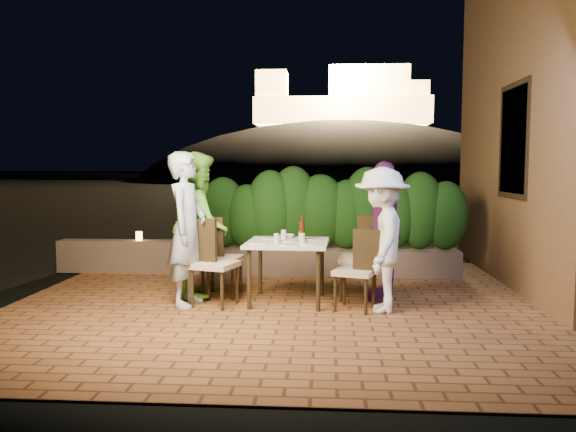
# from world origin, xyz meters

# --- Properties ---
(ground) EXTENTS (400.00, 400.00, 0.00)m
(ground) POSITION_xyz_m (0.00, 0.00, -0.02)
(ground) COLOR black
(ground) RESTS_ON ground
(terrace_floor) EXTENTS (7.00, 6.00, 0.15)m
(terrace_floor) POSITION_xyz_m (0.00, 0.50, -0.07)
(terrace_floor) COLOR brown
(terrace_floor) RESTS_ON ground
(building_wall) EXTENTS (1.60, 5.00, 5.00)m
(building_wall) POSITION_xyz_m (3.60, 2.00, 2.50)
(building_wall) COLOR brown
(building_wall) RESTS_ON ground
(window_pane) EXTENTS (0.08, 1.00, 1.40)m
(window_pane) POSITION_xyz_m (2.82, 1.50, 2.00)
(window_pane) COLOR black
(window_pane) RESTS_ON building_wall
(window_frame) EXTENTS (0.06, 1.15, 1.55)m
(window_frame) POSITION_xyz_m (2.81, 1.50, 2.00)
(window_frame) COLOR black
(window_frame) RESTS_ON building_wall
(planter) EXTENTS (4.20, 0.55, 0.40)m
(planter) POSITION_xyz_m (0.20, 2.30, 0.20)
(planter) COLOR brown
(planter) RESTS_ON ground
(hedge) EXTENTS (4.00, 0.70, 1.10)m
(hedge) POSITION_xyz_m (0.20, 2.30, 0.95)
(hedge) COLOR #163D10
(hedge) RESTS_ON planter
(parapet) EXTENTS (2.20, 0.30, 0.50)m
(parapet) POSITION_xyz_m (-2.80, 2.30, 0.25)
(parapet) COLOR brown
(parapet) RESTS_ON ground
(hill) EXTENTS (52.00, 40.00, 22.00)m
(hill) POSITION_xyz_m (2.00, 60.00, -4.00)
(hill) COLOR black
(hill) RESTS_ON ground
(fortress) EXTENTS (26.00, 8.00, 8.00)m
(fortress) POSITION_xyz_m (2.00, 60.00, 10.50)
(fortress) COLOR #FFCC7A
(fortress) RESTS_ON hill
(dining_table) EXTENTS (1.01, 1.01, 0.75)m
(dining_table) POSITION_xyz_m (-0.17, 0.50, 0.38)
(dining_table) COLOR white
(dining_table) RESTS_ON ground
(plate_nw) EXTENTS (0.24, 0.24, 0.01)m
(plate_nw) POSITION_xyz_m (-0.48, 0.31, 0.76)
(plate_nw) COLOR white
(plate_nw) RESTS_ON dining_table
(plate_sw) EXTENTS (0.20, 0.20, 0.01)m
(plate_sw) POSITION_xyz_m (-0.41, 0.76, 0.76)
(plate_sw) COLOR white
(plate_sw) RESTS_ON dining_table
(plate_ne) EXTENTS (0.21, 0.21, 0.01)m
(plate_ne) POSITION_xyz_m (0.09, 0.24, 0.76)
(plate_ne) COLOR white
(plate_ne) RESTS_ON dining_table
(plate_se) EXTENTS (0.22, 0.22, 0.01)m
(plate_se) POSITION_xyz_m (0.13, 0.70, 0.76)
(plate_se) COLOR white
(plate_se) RESTS_ON dining_table
(plate_centre) EXTENTS (0.24, 0.24, 0.01)m
(plate_centre) POSITION_xyz_m (-0.16, 0.52, 0.76)
(plate_centre) COLOR white
(plate_centre) RESTS_ON dining_table
(plate_front) EXTENTS (0.24, 0.24, 0.01)m
(plate_front) POSITION_xyz_m (-0.13, 0.16, 0.76)
(plate_front) COLOR white
(plate_front) RESTS_ON dining_table
(glass_nw) EXTENTS (0.06, 0.06, 0.11)m
(glass_nw) POSITION_xyz_m (-0.29, 0.38, 0.81)
(glass_nw) COLOR silver
(glass_nw) RESTS_ON dining_table
(glass_sw) EXTENTS (0.07, 0.07, 0.12)m
(glass_sw) POSITION_xyz_m (-0.23, 0.71, 0.81)
(glass_sw) COLOR silver
(glass_sw) RESTS_ON dining_table
(glass_ne) EXTENTS (0.07, 0.07, 0.11)m
(glass_ne) POSITION_xyz_m (0.01, 0.42, 0.81)
(glass_ne) COLOR silver
(glass_ne) RESTS_ON dining_table
(glass_se) EXTENTS (0.06, 0.06, 0.11)m
(glass_se) POSITION_xyz_m (-0.01, 0.62, 0.80)
(glass_se) COLOR silver
(glass_se) RESTS_ON dining_table
(beer_bottle) EXTENTS (0.06, 0.06, 0.31)m
(beer_bottle) POSITION_xyz_m (0.00, 0.57, 0.90)
(beer_bottle) COLOR #47190B
(beer_bottle) RESTS_ON dining_table
(bowl) EXTENTS (0.20, 0.20, 0.05)m
(bowl) POSITION_xyz_m (-0.19, 0.82, 0.77)
(bowl) COLOR white
(bowl) RESTS_ON dining_table
(chair_left_front) EXTENTS (0.60, 0.60, 1.03)m
(chair_left_front) POSITION_xyz_m (-1.02, 0.28, 0.52)
(chair_left_front) COLOR black
(chair_left_front) RESTS_ON ground
(chair_left_back) EXTENTS (0.52, 0.52, 1.02)m
(chair_left_back) POSITION_xyz_m (-1.02, 0.76, 0.51)
(chair_left_back) COLOR black
(chair_left_back) RESTS_ON ground
(chair_right_front) EXTENTS (0.55, 0.55, 0.94)m
(chair_right_front) POSITION_xyz_m (0.63, 0.18, 0.47)
(chair_right_front) COLOR black
(chair_right_front) RESTS_ON ground
(chair_right_back) EXTENTS (0.53, 0.53, 1.06)m
(chair_right_back) POSITION_xyz_m (0.71, 0.74, 0.53)
(chair_right_back) COLOR black
(chair_right_back) RESTS_ON ground
(diner_blue) EXTENTS (0.52, 0.72, 1.83)m
(diner_blue) POSITION_xyz_m (-1.35, 0.29, 0.92)
(diner_blue) COLOR #ADC3DE
(diner_blue) RESTS_ON ground
(diner_green) EXTENTS (0.87, 1.02, 1.84)m
(diner_green) POSITION_xyz_m (-1.32, 0.83, 0.92)
(diner_green) COLOR #7BD843
(diner_green) RESTS_ON ground
(diner_white) EXTENTS (0.72, 1.13, 1.65)m
(diner_white) POSITION_xyz_m (0.93, 0.15, 0.83)
(diner_white) COLOR white
(diner_white) RESTS_ON ground
(diner_purple) EXTENTS (0.45, 1.02, 1.72)m
(diner_purple) POSITION_xyz_m (1.01, 0.75, 0.86)
(diner_purple) COLOR #682261
(diner_purple) RESTS_ON ground
(parapet_lamp) EXTENTS (0.10, 0.10, 0.14)m
(parapet_lamp) POSITION_xyz_m (-2.62, 2.30, 0.57)
(parapet_lamp) COLOR orange
(parapet_lamp) RESTS_ON parapet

